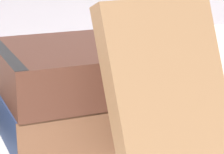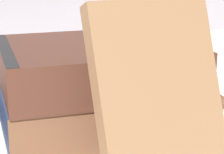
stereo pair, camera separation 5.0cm
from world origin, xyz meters
name	(u,v)px [view 2 (the right image)]	position (x,y,z in m)	size (l,w,h in m)	color
ground_plane	(97,148)	(0.00, 0.00, 0.00)	(3.00, 3.00, 0.00)	beige
book_flat_bottom	(96,104)	(0.02, 0.06, 0.02)	(0.23, 0.18, 0.05)	brown
book_flat_top	(92,65)	(0.02, 0.06, 0.07)	(0.22, 0.17, 0.05)	#422319
book_leaning_front	(158,97)	(0.03, -0.07, 0.07)	(0.11, 0.08, 0.15)	brown
pocket_watch	(125,38)	(0.06, 0.06, 0.10)	(0.06, 0.06, 0.01)	white
reading_glasses	(31,85)	(-0.01, 0.23, 0.00)	(0.11, 0.07, 0.00)	black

